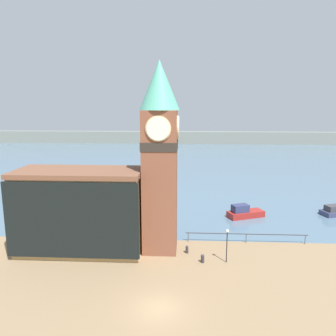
% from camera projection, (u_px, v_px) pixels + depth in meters
% --- Properties ---
extents(ground_plane, '(160.00, 160.00, 0.00)m').
position_uv_depth(ground_plane, '(158.00, 309.00, 25.51)').
color(ground_plane, '#846B4C').
extents(water, '(160.00, 120.00, 0.00)m').
position_uv_depth(water, '(179.00, 159.00, 97.36)').
color(water, slate).
rests_on(water, ground_plane).
extents(far_shoreline, '(180.00, 3.00, 5.00)m').
position_uv_depth(far_shoreline, '(181.00, 138.00, 136.12)').
color(far_shoreline, gray).
rests_on(far_shoreline, water).
extents(pier_railing, '(13.93, 0.08, 1.09)m').
position_uv_depth(pier_railing, '(246.00, 235.00, 37.60)').
color(pier_railing, '#333338').
rests_on(pier_railing, ground_plane).
extents(clock_tower, '(4.12, 4.12, 20.08)m').
position_uv_depth(clock_tower, '(160.00, 153.00, 34.10)').
color(clock_tower, brown).
rests_on(clock_tower, ground_plane).
extents(pier_building, '(13.48, 6.04, 8.94)m').
position_uv_depth(pier_building, '(80.00, 211.00, 35.00)').
color(pier_building, tan).
rests_on(pier_building, ground_plane).
extents(boat_near, '(5.51, 3.75, 1.90)m').
position_uv_depth(boat_near, '(244.00, 213.00, 46.30)').
color(boat_near, maroon).
rests_on(boat_near, water).
extents(mooring_bollard_near, '(0.36, 0.36, 0.88)m').
position_uv_depth(mooring_bollard_near, '(203.00, 258.00, 32.92)').
color(mooring_bollard_near, '#2D2D33').
rests_on(mooring_bollard_near, ground_plane).
extents(mooring_bollard_far, '(0.32, 0.32, 0.84)m').
position_uv_depth(mooring_bollard_far, '(187.00, 249.00, 35.04)').
color(mooring_bollard_far, '#2D2D33').
rests_on(mooring_bollard_far, ground_plane).
extents(lamp_post, '(0.32, 0.32, 3.50)m').
position_uv_depth(lamp_post, '(227.00, 239.00, 32.58)').
color(lamp_post, black).
rests_on(lamp_post, ground_plane).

